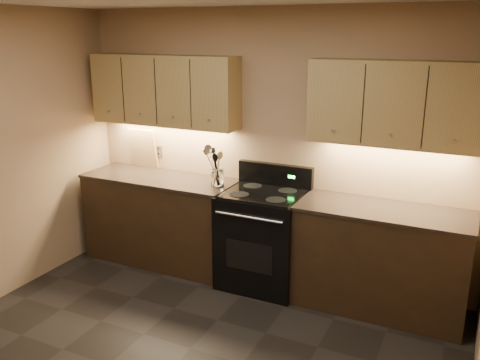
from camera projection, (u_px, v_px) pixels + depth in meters
name	position (u px, v px, depth m)	size (l,w,h in m)	color
wall_back	(270.00, 146.00, 4.93)	(4.00, 0.04, 2.60)	tan
counter_left	(161.00, 219.00, 5.37)	(1.62, 0.62, 0.93)	black
counter_right	(380.00, 259.00, 4.42)	(1.46, 0.62, 0.93)	black
stove	(263.00, 237.00, 4.86)	(0.76, 0.68, 1.14)	black
upper_cab_left	(164.00, 90.00, 5.12)	(1.60, 0.30, 0.70)	tan
upper_cab_right	(396.00, 104.00, 4.17)	(1.44, 0.30, 0.70)	tan
outlet_plate	(159.00, 151.00, 5.52)	(0.09, 0.01, 0.12)	#B2B5BA
utensil_crock	(217.00, 178.00, 4.93)	(0.15, 0.15, 0.16)	white
cutting_board	(143.00, 148.00, 5.55)	(0.34, 0.02, 0.43)	tan
wooden_spoon	(214.00, 168.00, 4.89)	(0.06, 0.06, 0.32)	tan
black_spoon	(218.00, 168.00, 4.91)	(0.06, 0.06, 0.31)	black
black_turner	(218.00, 166.00, 4.88)	(0.08, 0.08, 0.37)	black
steel_spatula	(220.00, 165.00, 4.88)	(0.08, 0.08, 0.38)	silver
steel_skimmer	(220.00, 165.00, 4.87)	(0.09, 0.09, 0.39)	silver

